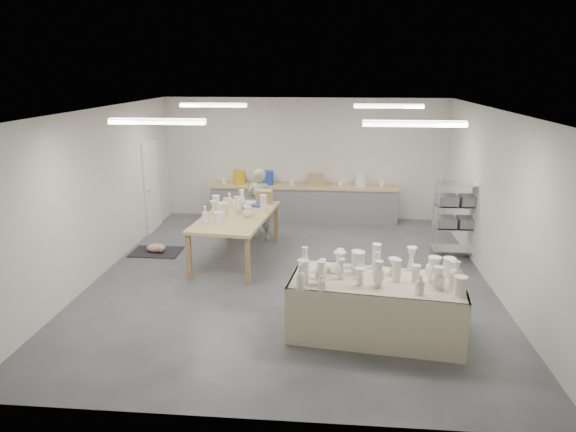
# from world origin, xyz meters

# --- Properties ---
(room) EXTENTS (8.00, 8.02, 3.00)m
(room) POSITION_xyz_m (-0.11, 0.08, 2.06)
(room) COLOR #424449
(room) RESTS_ON ground
(back_counter) EXTENTS (4.60, 0.60, 1.24)m
(back_counter) POSITION_xyz_m (-0.01, 3.68, 0.49)
(back_counter) COLOR tan
(back_counter) RESTS_ON ground
(wire_shelf) EXTENTS (0.88, 0.48, 1.80)m
(wire_shelf) POSITION_xyz_m (3.20, 1.40, 0.92)
(wire_shelf) COLOR silver
(wire_shelf) RESTS_ON ground
(drying_table) EXTENTS (2.51, 1.41, 1.22)m
(drying_table) POSITION_xyz_m (1.36, -2.00, 0.46)
(drying_table) COLOR olive
(drying_table) RESTS_ON ground
(work_table) EXTENTS (1.48, 2.56, 1.30)m
(work_table) POSITION_xyz_m (-1.14, 0.93, 0.92)
(work_table) COLOR tan
(work_table) RESTS_ON ground
(rug) EXTENTS (1.00, 0.70, 0.02)m
(rug) POSITION_xyz_m (-2.90, 1.05, 0.01)
(rug) COLOR black
(rug) RESTS_ON ground
(cat) EXTENTS (0.41, 0.31, 0.17)m
(cat) POSITION_xyz_m (-2.88, 1.04, 0.10)
(cat) COLOR white
(cat) RESTS_ON rug
(potter) EXTENTS (0.65, 0.50, 1.60)m
(potter) POSITION_xyz_m (-0.87, 2.13, 0.80)
(potter) COLOR gray
(potter) RESTS_ON ground
(red_stool) EXTENTS (0.45, 0.45, 0.36)m
(red_stool) POSITION_xyz_m (-0.87, 2.40, 0.32)
(red_stool) COLOR #B4192E
(red_stool) RESTS_ON ground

